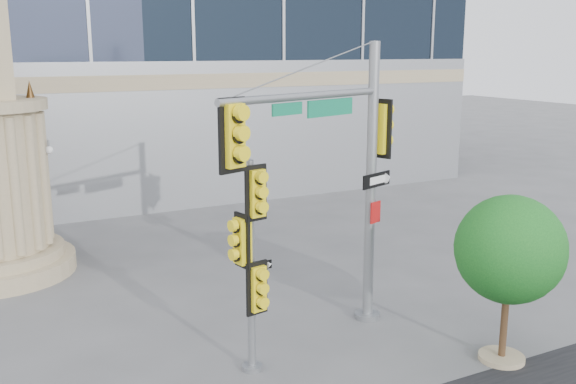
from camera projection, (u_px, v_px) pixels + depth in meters
name	position (u px, v px, depth m)	size (l,w,h in m)	color
ground	(331.00, 356.00, 13.78)	(120.00, 120.00, 0.00)	#545456
main_signal_pole	(339.00, 159.00, 14.01)	(4.95, 2.10, 6.64)	slate
secondary_signal_pole	(252.00, 252.00, 12.55)	(0.80, 0.58, 4.38)	slate
street_tree	(510.00, 253.00, 13.15)	(2.30, 2.25, 3.58)	tan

